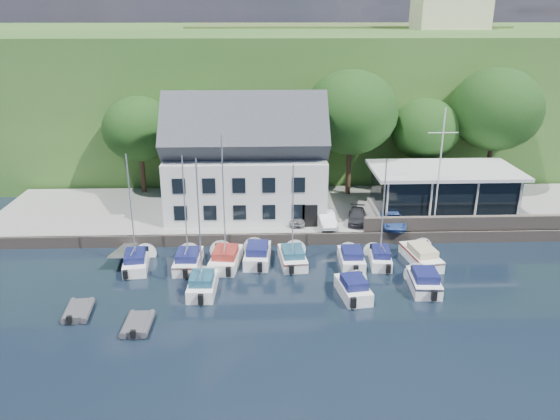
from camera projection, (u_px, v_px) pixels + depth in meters
The scene contains 32 objects.
ground at pixel (349, 311), 35.70m from camera, with size 180.00×180.00×0.00m, color black.
quay at pixel (321, 212), 51.95m from camera, with size 60.00×13.00×1.00m, color gray.
quay_face at pixel (329, 239), 45.85m from camera, with size 60.00×0.30×1.00m, color #5E534B.
hillside at pixel (294, 78), 91.14m from camera, with size 160.00×75.00×16.00m, color #2A5520.
field_patch at pixel (337, 25), 96.12m from camera, with size 50.00×30.00×0.30m, color #505E2F.
harbor_building at pixel (246, 166), 49.12m from camera, with size 14.40×8.20×8.70m, color silver, non-canonical shape.
club_pavilion at pixel (442, 190), 50.03m from camera, with size 13.20×7.20×4.10m, color black, non-canonical shape.
seawall at pixel (469, 223), 46.25m from camera, with size 18.00×0.50×1.20m, color #5E534B.
gangway at pixel (126, 257), 43.60m from camera, with size 1.20×6.00×1.40m, color silver, non-canonical shape.
car_silver at pixel (297, 217), 47.77m from camera, with size 1.32×3.29×1.12m, color #A5A4A9.
car_white at pixel (326, 218), 47.27m from camera, with size 1.37×3.92×1.29m, color silver.
car_dgrey at pixel (357, 216), 47.89m from camera, with size 1.52×3.74×1.09m, color #2D2C31.
car_blue at pixel (393, 219), 46.98m from camera, with size 1.44×3.66×1.25m, color #315298.
flagpole at pixel (439, 169), 45.50m from camera, with size 2.45×0.20×10.22m, color silver, non-canonical shape.
tree_0 at pixel (140, 145), 54.48m from camera, with size 7.13×7.13×9.75m, color black, non-canonical shape.
tree_1 at pixel (193, 142), 54.58m from camera, with size 7.53×7.53×10.29m, color black, non-canonical shape.
tree_3 at pixel (350, 134), 53.48m from camera, with size 9.05×9.05×12.37m, color black, non-canonical shape.
tree_4 at pixel (424, 145), 55.47m from camera, with size 6.87×6.87×9.39m, color black, non-canonical shape.
tree_5 at pixel (493, 130), 54.82m from camera, with size 9.08×9.08×12.41m, color black, non-canonical shape.
boat_r1_0 at pixel (132, 217), 40.51m from camera, with size 1.90×6.10×8.21m, color white, non-canonical shape.
boat_r1_1 at pixel (185, 214), 40.46m from camera, with size 2.04×5.77×8.61m, color white, non-canonical shape.
boat_r1_2 at pixel (224, 209), 40.59m from camera, with size 2.19×5.96×9.21m, color white, non-canonical shape.
boat_r1_3 at pixel (257, 252), 42.59m from camera, with size 2.07×5.87×1.53m, color white, non-canonical shape.
boat_r1_4 at pixel (293, 213), 41.12m from camera, with size 2.02×5.73×8.32m, color white, non-canonical shape.
boat_r1_5 at pixel (351, 256), 42.08m from camera, with size 1.93×5.21×1.39m, color white, non-canonical shape.
boat_r1_6 at pixel (383, 214), 41.12m from camera, with size 1.67×5.35×8.26m, color white, non-canonical shape.
boat_r1_7 at pixel (421, 254), 42.45m from camera, with size 1.98×6.54×1.45m, color white, non-canonical shape.
boat_r2_1 at pixel (200, 233), 36.63m from camera, with size 2.00×5.27×8.96m, color white, non-canonical shape.
boat_r2_3 at pixel (353, 286), 37.41m from camera, with size 1.93×5.09×1.48m, color white, non-canonical shape.
boat_r2_4 at pixel (424, 279), 38.35m from camera, with size 2.05×5.27×1.51m, color white, non-canonical shape.
dinghy_0 at pixel (78, 310), 35.24m from camera, with size 1.74×2.90×0.68m, color #3C3B40, non-canonical shape.
dinghy_1 at pixel (138, 323), 33.73m from camera, with size 1.76×2.94×0.69m, color #3C3B40, non-canonical shape.
Camera 1 is at (-5.59, -31.06, 18.51)m, focal length 35.00 mm.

